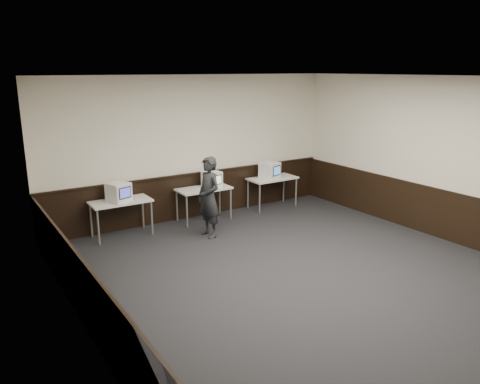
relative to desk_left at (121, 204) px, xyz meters
The scene contains 16 objects.
floor 4.13m from the desk_left, 62.18° to the right, with size 8.00×8.00×0.00m, color black.
ceiling 4.79m from the desk_left, 62.18° to the right, with size 8.00×8.00×0.00m, color white.
back_wall 2.15m from the desk_left, 11.89° to the left, with size 7.00×7.00×0.00m, color silver.
left_wall 4.05m from the desk_left, 113.96° to the right, with size 8.00×8.00×0.00m, color silver.
right_wall 6.56m from the desk_left, 33.69° to the right, with size 8.00×8.00×0.00m, color silver.
wainscot_back 1.95m from the desk_left, 11.31° to the left, with size 6.98×0.04×1.00m, color black.
wainscot_left 3.94m from the desk_left, 113.70° to the right, with size 0.04×7.98×1.00m, color black.
wainscot_right 6.48m from the desk_left, 33.79° to the right, with size 0.04×7.98×1.00m, color black.
wainscot_rail 1.96m from the desk_left, 10.73° to the left, with size 6.98×0.06×0.04m, color black.
desk_left is the anchor object (origin of this frame).
desk_center 1.90m from the desk_left, ahead, with size 1.20×0.60×0.75m.
desk_right 3.80m from the desk_left, ahead, with size 1.20×0.60×0.75m.
emac_left 0.27m from the desk_left, 132.25° to the right, with size 0.49×0.51×0.38m.
emac_center 2.12m from the desk_left, ahead, with size 0.40×0.42×0.35m.
emac_right 3.71m from the desk_left, ahead, with size 0.50×0.51×0.39m.
person 1.79m from the desk_left, 33.20° to the right, with size 0.60×0.39×1.65m, color black.
Camera 1 is at (-4.75, -5.31, 3.33)m, focal length 35.00 mm.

